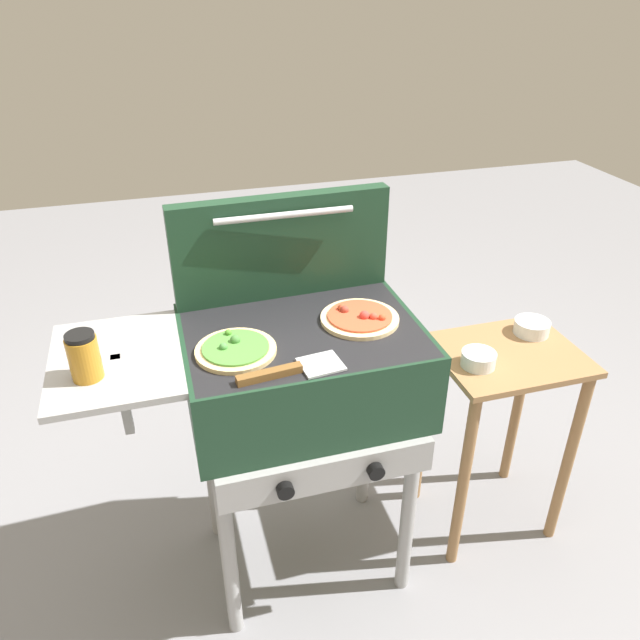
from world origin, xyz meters
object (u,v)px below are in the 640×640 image
object	(u,v)px
grill	(298,375)
pizza_veggie	(236,349)
spatula	(291,370)
topping_bowl_far	(478,359)
sauce_jar	(84,356)
prep_table	(500,403)
topping_bowl_near	(532,328)
pizza_pepperoni	(359,317)

from	to	relation	value
grill	pizza_veggie	size ratio (longest dim) A/B	4.70
pizza_veggie	spatula	world-z (taller)	pizza_veggie
grill	topping_bowl_far	size ratio (longest dim) A/B	9.30
sauce_jar	pizza_veggie	bearing A→B (deg)	1.72
grill	pizza_veggie	bearing A→B (deg)	-161.46
prep_table	topping_bowl_near	distance (m)	0.26
pizza_pepperoni	topping_bowl_near	world-z (taller)	pizza_pepperoni
prep_table	topping_bowl_near	world-z (taller)	topping_bowl_near
grill	prep_table	distance (m)	0.72
spatula	topping_bowl_far	distance (m)	0.65
pizza_veggie	topping_bowl_near	bearing A→B (deg)	8.36
grill	topping_bowl_far	xyz separation A→B (m)	(0.54, -0.03, -0.03)
pizza_veggie	topping_bowl_far	bearing A→B (deg)	1.99
topping_bowl_near	grill	bearing A→B (deg)	-173.96
sauce_jar	topping_bowl_near	world-z (taller)	sauce_jar
pizza_veggie	pizza_pepperoni	distance (m)	0.36
sauce_jar	spatula	distance (m)	0.48
grill	topping_bowl_near	bearing A→B (deg)	6.04
pizza_pepperoni	spatula	distance (m)	0.31
topping_bowl_near	topping_bowl_far	size ratio (longest dim) A/B	1.10
topping_bowl_near	pizza_veggie	bearing A→B (deg)	-171.64
prep_table	topping_bowl_far	size ratio (longest dim) A/B	6.86
pizza_veggie	pizza_pepperoni	world-z (taller)	pizza_pepperoni
grill	topping_bowl_far	world-z (taller)	grill
topping_bowl_far	grill	bearing A→B (deg)	176.46
topping_bowl_far	pizza_pepperoni	bearing A→B (deg)	173.50
grill	topping_bowl_near	distance (m)	0.81
sauce_jar	topping_bowl_far	xyz separation A→B (m)	(1.07, 0.04, -0.23)
pizza_pepperoni	topping_bowl_far	distance (m)	0.41
topping_bowl_near	spatula	bearing A→B (deg)	-162.71
grill	topping_bowl_near	world-z (taller)	grill
sauce_jar	pizza_pepperoni	bearing A→B (deg)	6.27
spatula	pizza_veggie	bearing A→B (deg)	131.73
grill	pizza_veggie	distance (m)	0.24
spatula	topping_bowl_far	world-z (taller)	spatula
grill	topping_bowl_near	size ratio (longest dim) A/B	8.49
topping_bowl_near	pizza_pepperoni	bearing A→B (deg)	-173.00
sauce_jar	spatula	xyz separation A→B (m)	(0.46, -0.12, -0.05)
pizza_veggie	sauce_jar	world-z (taller)	sauce_jar
spatula	grill	bearing A→B (deg)	71.22
grill	pizza_pepperoni	xyz separation A→B (m)	(0.18, 0.01, 0.15)
prep_table	topping_bowl_far	world-z (taller)	topping_bowl_far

